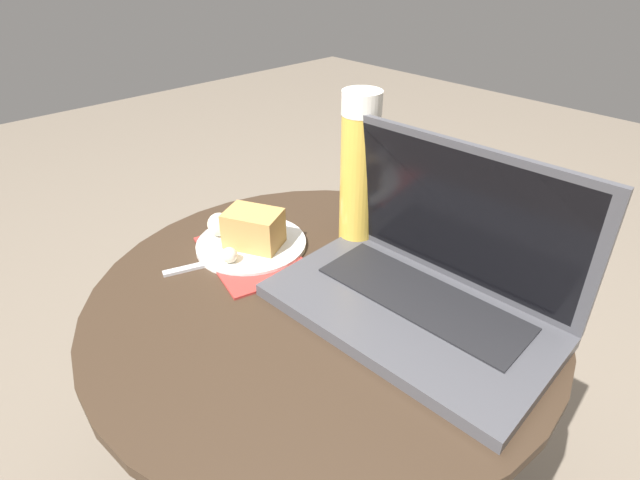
{
  "coord_description": "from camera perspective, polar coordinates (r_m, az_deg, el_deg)",
  "views": [
    {
      "loc": [
        0.41,
        -0.4,
        0.97
      ],
      "look_at": [
        -0.03,
        0.02,
        0.6
      ],
      "focal_mm": 28.0,
      "sensor_mm": 36.0,
      "label": 1
    }
  ],
  "objects": [
    {
      "name": "napkin",
      "position": [
        0.81,
        -7.83,
        -1.69
      ],
      "size": [
        0.22,
        0.17,
        0.0
      ],
      "color": "#B7332D",
      "rests_on": "table"
    },
    {
      "name": "fork",
      "position": [
        0.8,
        -10.6,
        -2.17
      ],
      "size": [
        0.07,
        0.17,
        0.0
      ],
      "color": "silver",
      "rests_on": "table"
    },
    {
      "name": "beer_glass",
      "position": [
        0.78,
        4.47,
        7.71
      ],
      "size": [
        0.06,
        0.06,
        0.25
      ],
      "color": "gold",
      "rests_on": "table"
    },
    {
      "name": "laptop",
      "position": [
        0.68,
        11.81,
        -4.53
      ],
      "size": [
        0.38,
        0.23,
        0.23
      ],
      "color": "#47474C",
      "rests_on": "table"
    },
    {
      "name": "table",
      "position": [
        0.81,
        0.3,
        -13.08
      ],
      "size": [
        0.67,
        0.67,
        0.53
      ],
      "color": "#515156",
      "rests_on": "ground_plane"
    },
    {
      "name": "snack_plate",
      "position": [
        0.82,
        -8.11,
        0.53
      ],
      "size": [
        0.18,
        0.18,
        0.07
      ],
      "color": "silver",
      "rests_on": "table"
    }
  ]
}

